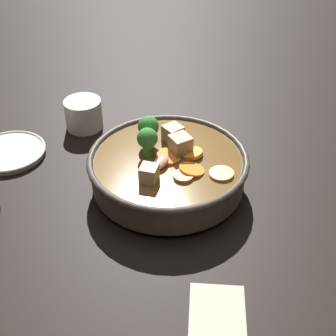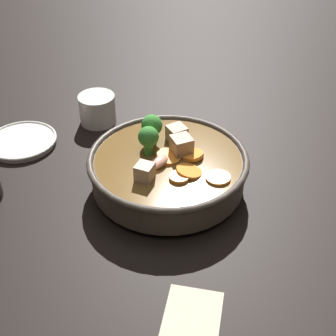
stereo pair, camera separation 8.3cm
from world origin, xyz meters
name	(u,v)px [view 1 (the left image)]	position (x,y,z in m)	size (l,w,h in m)	color
ground_plane	(168,186)	(0.00, 0.00, 0.00)	(3.00, 3.00, 0.00)	black
stirfry_bowl	(168,167)	(0.00, 0.00, 0.04)	(0.28, 0.28, 0.12)	#51473D
side_saucer	(9,152)	(0.05, 0.33, 0.01)	(0.14, 0.14, 0.01)	white
tea_cup	(84,114)	(0.17, 0.21, 0.03)	(0.08, 0.08, 0.06)	white
napkin	(217,317)	(-0.27, -0.11, 0.00)	(0.12, 0.09, 0.00)	beige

